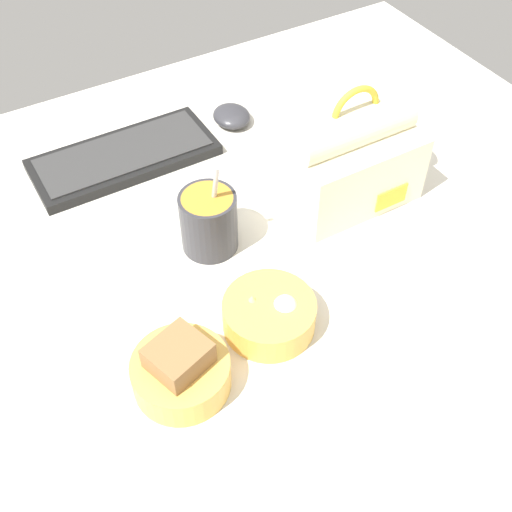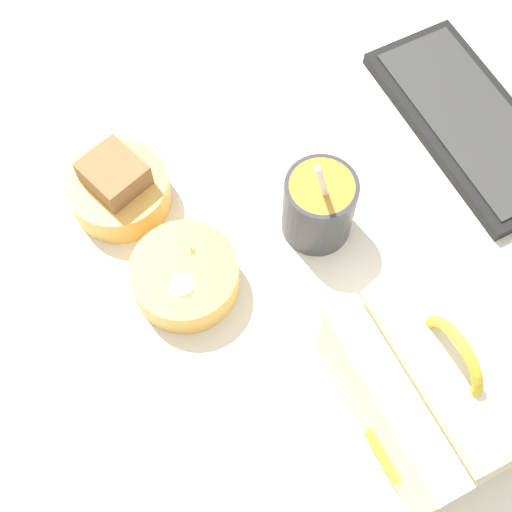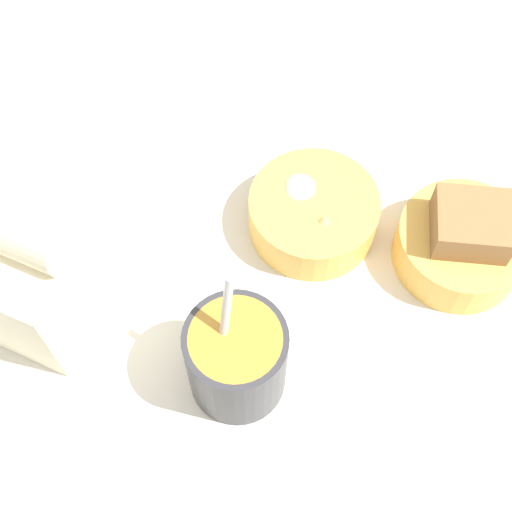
% 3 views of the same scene
% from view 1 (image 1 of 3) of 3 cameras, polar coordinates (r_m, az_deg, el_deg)
% --- Properties ---
extents(desk_surface, '(1.40, 1.10, 0.02)m').
position_cam_1_polar(desk_surface, '(0.94, -1.83, -1.39)').
color(desk_surface, silver).
rests_on(desk_surface, ground).
extents(keyboard, '(0.31, 0.13, 0.02)m').
position_cam_1_polar(keyboard, '(1.13, -11.66, 8.66)').
color(keyboard, black).
rests_on(keyboard, desk_surface).
extents(lunch_bag, '(0.20, 0.14, 0.20)m').
position_cam_1_polar(lunch_bag, '(1.01, 8.26, 8.54)').
color(lunch_bag, '#EFE5C1').
rests_on(lunch_bag, desk_surface).
extents(soup_cup, '(0.08, 0.08, 0.16)m').
position_cam_1_polar(soup_cup, '(0.93, -4.22, 3.14)').
color(soup_cup, '#333338').
rests_on(soup_cup, desk_surface).
extents(bento_bowl_sandwich, '(0.12, 0.12, 0.08)m').
position_cam_1_polar(bento_bowl_sandwich, '(0.80, -6.71, -10.08)').
color(bento_bowl_sandwich, '#EAB24C').
rests_on(bento_bowl_sandwich, desk_surface).
extents(bento_bowl_snacks, '(0.12, 0.12, 0.06)m').
position_cam_1_polar(bento_bowl_snacks, '(0.85, 1.14, -5.17)').
color(bento_bowl_snacks, '#EAB24C').
rests_on(bento_bowl_snacks, desk_surface).
extents(computer_mouse, '(0.07, 0.08, 0.03)m').
position_cam_1_polar(computer_mouse, '(1.19, -2.18, 12.33)').
color(computer_mouse, '#333338').
rests_on(computer_mouse, desk_surface).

